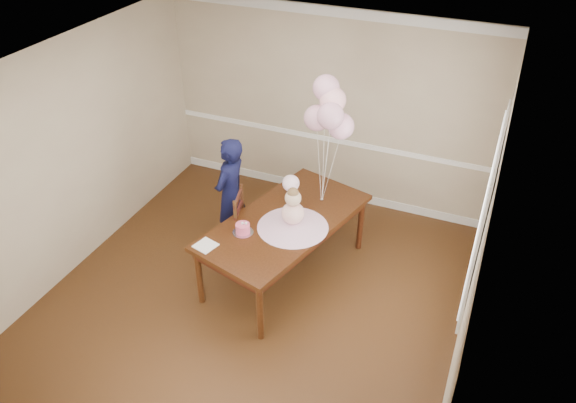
{
  "coord_description": "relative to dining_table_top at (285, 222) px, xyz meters",
  "views": [
    {
      "loc": [
        2.19,
        -4.1,
        4.52
      ],
      "look_at": [
        0.2,
        0.65,
        1.05
      ],
      "focal_mm": 35.0,
      "sensor_mm": 36.0,
      "label": 1
    }
  ],
  "objects": [
    {
      "name": "chair_leg_br",
      "position": [
        -0.24,
        0.24,
        -0.54
      ],
      "size": [
        0.05,
        0.05,
        0.44
      ],
      "primitive_type": "cylinder",
      "rotation": [
        0.0,
        0.0,
        0.27
      ],
      "color": "#3E1F11",
      "rests_on": "floor"
    },
    {
      "name": "woman",
      "position": [
        -0.83,
        0.27,
        -0.01
      ],
      "size": [
        0.4,
        0.57,
        1.51
      ],
      "primitive_type": "imported",
      "rotation": [
        0.0,
        0.0,
        -1.63
      ],
      "color": "black",
      "rests_on": "floor"
    },
    {
      "name": "napkin",
      "position": [
        -0.59,
        -0.76,
        0.03
      ],
      "size": [
        0.26,
        0.26,
        0.01
      ],
      "primitive_type": "cube",
      "rotation": [
        0.0,
        0.0,
        -0.27
      ],
      "color": "white",
      "rests_on": "dining_table_top"
    },
    {
      "name": "balloon_e",
      "position": [
        0.43,
        0.57,
        1.02
      ],
      "size": [
        0.29,
        0.29,
        0.29
      ],
      "primitive_type": "sphere",
      "color": "#F6AECF",
      "rests_on": "balloon_ribbon_e"
    },
    {
      "name": "chair_leg_fr",
      "position": [
        -0.14,
        -0.11,
        -0.54
      ],
      "size": [
        0.05,
        0.05,
        0.44
      ],
      "primitive_type": "cylinder",
      "rotation": [
        0.0,
        0.0,
        0.27
      ],
      "color": "#3B1810",
      "rests_on": "floor"
    },
    {
      "name": "chair_slat_mid",
      "position": [
        -0.57,
        -0.03,
        0.03
      ],
      "size": [
        0.14,
        0.4,
        0.05
      ],
      "primitive_type": "cube",
      "rotation": [
        0.0,
        0.0,
        0.27
      ],
      "color": "#34110E",
      "rests_on": "dining_chair_seat"
    },
    {
      "name": "table_apron",
      "position": [
        0.0,
        0.0,
        -0.08
      ],
      "size": [
        1.44,
        2.17,
        0.11
      ],
      "primitive_type": "cube",
      "rotation": [
        0.0,
        0.0,
        -0.27
      ],
      "color": "black",
      "rests_on": "table_leg_fl"
    },
    {
      "name": "chair_leg_bl",
      "position": [
        -0.59,
        0.15,
        -0.54
      ],
      "size": [
        0.05,
        0.05,
        0.44
      ],
      "primitive_type": "cylinder",
      "rotation": [
        0.0,
        0.0,
        0.27
      ],
      "color": "#371E0F",
      "rests_on": "floor"
    },
    {
      "name": "baby_torso",
      "position": [
        0.14,
        -0.09,
        0.22
      ],
      "size": [
        0.25,
        0.25,
        0.25
      ],
      "primitive_type": "sphere",
      "color": "#FFA1C3",
      "rests_on": "baby_skirt"
    },
    {
      "name": "rose_vase_near",
      "position": [
        -0.07,
        0.35,
        0.11
      ],
      "size": [
        0.13,
        0.13,
        0.17
      ],
      "primitive_type": "cylinder",
      "rotation": [
        0.0,
        0.0,
        -0.27
      ],
      "color": "silver",
      "rests_on": "dining_table_top"
    },
    {
      "name": "table_leg_br",
      "position": [
        0.68,
        0.81,
        -0.39
      ],
      "size": [
        0.09,
        0.09,
        0.74
      ],
      "primitive_type": "cylinder",
      "rotation": [
        0.0,
        0.0,
        -0.27
      ],
      "color": "black",
      "rests_on": "floor"
    },
    {
      "name": "balloon_weight",
      "position": [
        0.25,
        0.53,
        0.04
      ],
      "size": [
        0.05,
        0.05,
        0.02
      ],
      "primitive_type": "cylinder",
      "rotation": [
        0.0,
        0.0,
        -0.27
      ],
      "color": "#B9BABE",
      "rests_on": "dining_table_top"
    },
    {
      "name": "baby_head",
      "position": [
        0.14,
        -0.09,
        0.41
      ],
      "size": [
        0.18,
        0.18,
        0.18
      ],
      "primitive_type": "sphere",
      "color": "beige",
      "rests_on": "baby_torso"
    },
    {
      "name": "window_blinds",
      "position": [
        2.05,
        -0.15,
        0.79
      ],
      "size": [
        0.01,
        1.5,
        1.4
      ],
      "primitive_type": "cube",
      "color": "silver",
      "rests_on": "wall_right"
    },
    {
      "name": "crown_molding",
      "position": [
        -0.16,
        1.84,
        1.87
      ],
      "size": [
        4.5,
        0.02,
        0.12
      ],
      "primitive_type": "cube",
      "color": "silver",
      "rests_on": "wall_back"
    },
    {
      "name": "chair_back_post_r",
      "position": [
        -0.61,
        0.14,
        -0.01
      ],
      "size": [
        0.05,
        0.05,
        0.57
      ],
      "primitive_type": "cylinder",
      "rotation": [
        0.0,
        0.0,
        0.27
      ],
      "color": "#361C0E",
      "rests_on": "dining_chair_seat"
    },
    {
      "name": "balloon_a",
      "position": [
        0.15,
        0.56,
        1.08
      ],
      "size": [
        0.29,
        0.29,
        0.29
      ],
      "primitive_type": "sphere",
      "color": "#D899B1",
      "rests_on": "balloon_ribbon_a"
    },
    {
      "name": "wall_left",
      "position": [
        -2.41,
        -0.65,
        0.59
      ],
      "size": [
        0.02,
        5.0,
        2.7
      ],
      "primitive_type": "cube",
      "color": "tan",
      "rests_on": "floor"
    },
    {
      "name": "cake_flower_b",
      "position": [
        -0.29,
        -0.39,
        0.16
      ],
      "size": [
        0.03,
        0.03,
        0.03
      ],
      "primitive_type": "sphere",
      "color": "white",
      "rests_on": "birthday_cake"
    },
    {
      "name": "balloon_d",
      "position": [
        0.21,
        0.67,
        1.39
      ],
      "size": [
        0.29,
        0.29,
        0.29
      ],
      "primitive_type": "sphere",
      "color": "#E3A0BF",
      "rests_on": "balloon_ribbon_d"
    },
    {
      "name": "wall_front",
      "position": [
        -0.16,
        -3.15,
        0.59
      ],
      "size": [
        4.5,
        0.02,
        2.7
      ],
      "primitive_type": "cube",
      "color": "tan",
      "rests_on": "floor"
    },
    {
      "name": "table_leg_bl",
      "position": [
        -0.17,
        1.05,
        -0.39
      ],
      "size": [
        0.09,
        0.09,
        0.74
      ],
      "primitive_type": "cylinder",
      "rotation": [
        0.0,
        0.0,
        -0.27
      ],
      "color": "black",
      "rests_on": "floor"
    },
    {
      "name": "birthday_cake",
      "position": [
        -0.33,
        -0.4,
        0.09
      ],
      "size": [
        0.19,
        0.19,
        0.11
      ],
      "primitive_type": "cylinder",
      "rotation": [
        0.0,
        0.0,
        -0.27
      ],
      "color": "#DD456C",
      "rests_on": "cake_platter"
    },
    {
      "name": "chair_back_post_l",
      "position": [
        -0.52,
        -0.21,
        -0.01
      ],
      "size": [
        0.05,
        0.05,
        0.57
      ],
      "primitive_type": "cylinder",
      "rotation": [
        0.0,
        0.0,
        0.27
      ],
      "color": "#351E0E",
      "rests_on": "dining_chair_seat"
    },
    {
      "name": "dining_chair_seat",
      "position": [
        -0.37,
        0.02,
        -0.3
      ],
      "size": [
        0.55,
        0.55,
        0.05
      ],
      "primitive_type": "cube",
      "rotation": [
        0.0,
        0.0,
        0.27
      ],
      "color": "#34160E",
      "rests_on": "chair_leg_fl"
    },
    {
      "name": "roses_near",
      "position": [
        -0.07,
        0.35,
        0.3
      ],
      "size": [
        0.2,
        0.2,
        0.2
      ],
      "primitive_type": "sphere",
      "color": "white",
      "rests_on": "rose_vase_near"
    },
    {
      "name": "chair_slat_low",
      "position": [
        -0.57,
        -0.03,
        -0.13
      ],
      "size": [
        0.14,
        0.4,
        0.05
      ],
      "primitive_type": "cube",
      "rotation": [
        0.0,
        0.0,
        0.27
      ],
      "color": "#3D1A10",
      "rests_on": "dining_chair_seat"
    },
    {
      "name": "table_leg_fr",
      "position": [
        0.17,
        -1.05,
        -0.39
      ],
      "size": [
        0.09,
        0.09,
        0.74
      ],
      "primitive_type": "cylinder",
      "rotation": [
        0.0,
        0.0,
        -0.27
      ],
      "color": "black",
      "rests_on": "floor"
    },
    {
      "name": "balloon_c",
      "position": [
        0.3,
        0.62,
        1.29
      ],
      "size": [
        0.29,
        0.29,
        0.29
      ],
      "primitive_type": "sphere",
      "color": "#FFB4C3",
      "rests_on": "balloon_ribbon_c"
    },
    {
      "name": "chair_rail_trim",
      "position": [
        -0.16,
        1.84,
        0.14
      ],
      "size": [
        4.5,
        0.02,
        0.07
      ],
      "primitive_type": "cube",
      "color": "white",
      "rests_on": "wall_back"
    },
    {
      "name": "chair_leg_fl",
      "position": [
        -0.5,
        -0.21,
        -0.54
      ],
      "size": [
        0.05,
        0.05,
        0.44
      ],
      "primitive_type": "cylinder",
      "rotation": [
        0.0,
        0.0,
        0.27
      ],
      "color": "#39170F",
      "rests_on": "floor"
    },
    {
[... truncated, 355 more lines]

